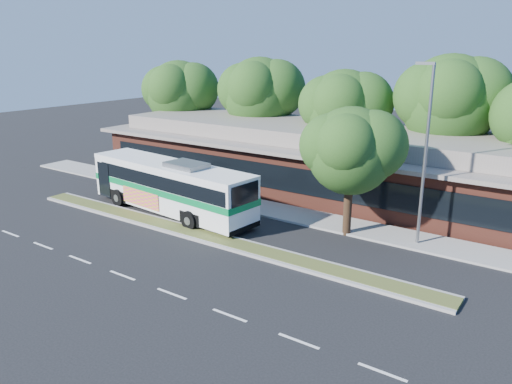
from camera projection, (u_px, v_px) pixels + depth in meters
ground at (197, 241)px, 26.02m from camera, size 120.00×120.00×0.00m
median_strip at (205, 236)px, 26.47m from camera, size 26.00×1.10×0.15m
sidewalk at (265, 208)px, 31.05m from camera, size 44.00×2.60×0.12m
parking_lot at (118, 162)px, 43.76m from camera, size 14.00×12.00×0.01m
plaza_building at (316, 157)px, 35.67m from camera, size 33.20×11.20×4.45m
lamp_post at (425, 151)px, 24.15m from camera, size 0.93×0.18×9.07m
tree_bg_a at (184, 92)px, 44.30m from camera, size 6.47×5.80×8.63m
tree_bg_b at (265, 93)px, 40.63m from camera, size 6.69×6.00×9.00m
tree_bg_c at (350, 107)px, 35.62m from camera, size 6.24×5.60×8.26m
tree_bg_d at (457, 100)px, 32.34m from camera, size 6.91×6.20×9.37m
transit_bus at (171, 183)px, 29.82m from camera, size 12.18×3.75×3.37m
sedan at (193, 169)px, 38.53m from camera, size 4.87×3.23×1.31m
sidewalk_tree at (358, 149)px, 25.51m from camera, size 5.09×4.56×6.87m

